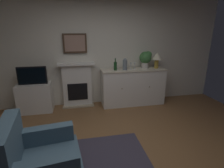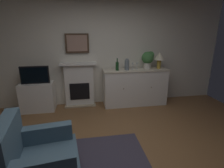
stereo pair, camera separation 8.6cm
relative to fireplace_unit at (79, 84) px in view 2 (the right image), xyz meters
name	(u,v)px [view 2 (the right image)]	position (x,y,z in m)	size (l,w,h in m)	color
ground_plane	(119,163)	(0.57, -2.15, -0.60)	(6.32, 4.62, 0.10)	brown
wall_rear	(101,51)	(0.57, 0.13, 0.79)	(6.32, 0.06, 2.69)	silver
fireplace_unit	(79,84)	(0.00, 0.00, 0.00)	(0.87, 0.30, 1.10)	white
framed_picture	(77,43)	(0.00, 0.05, 1.00)	(0.55, 0.04, 0.45)	#473323
sideboard_cabinet	(135,87)	(1.39, -0.18, -0.09)	(1.62, 0.49, 0.92)	white
table_lamp	(159,57)	(2.00, -0.18, 0.66)	(0.26, 0.26, 0.40)	#B79338
wine_bottle	(117,66)	(0.92, -0.22, 0.48)	(0.08, 0.08, 0.29)	#193F1E
wine_glass_left	(133,65)	(1.31, -0.20, 0.50)	(0.07, 0.07, 0.16)	silver
wine_glass_center	(137,64)	(1.42, -0.16, 0.50)	(0.07, 0.07, 0.16)	silver
vase_decorative	(127,64)	(1.16, -0.23, 0.52)	(0.11, 0.11, 0.28)	slate
tv_cabinet	(38,97)	(-0.97, -0.16, -0.21)	(0.75, 0.42, 0.68)	white
tv_set	(35,75)	(-0.98, -0.19, 0.33)	(0.62, 0.07, 0.40)	black
potted_plant_small	(148,58)	(1.72, -0.13, 0.63)	(0.30, 0.30, 0.43)	beige
armchair	(37,161)	(-0.46, -2.44, -0.17)	(0.90, 0.86, 0.92)	#3F596B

